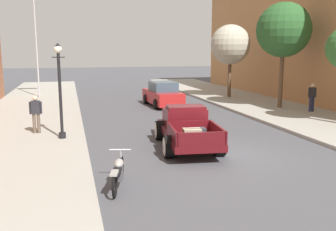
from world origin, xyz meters
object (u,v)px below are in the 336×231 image
object	(u,v)px
pedestrian_sidewalk_left	(36,112)
flagpole	(38,22)
motorcycle_parked	(118,172)
street_tree_third	(230,45)
street_lamp_near	(60,84)
pedestrian_sidewalk_right	(312,96)
hotrod_truck_maroon	(186,127)
car_background_red	(163,95)
street_tree_second	(284,30)

from	to	relation	value
pedestrian_sidewalk_left	flagpole	world-z (taller)	flagpole
motorcycle_parked	street_tree_third	distance (m)	20.03
street_lamp_near	pedestrian_sidewalk_right	bearing A→B (deg)	12.35
pedestrian_sidewalk_left	pedestrian_sidewalk_right	bearing A→B (deg)	6.83
pedestrian_sidewalk_right	flagpole	distance (m)	19.96
pedestrian_sidewalk_left	flagpole	size ratio (longest dim) A/B	0.18
hotrod_truck_maroon	street_lamp_near	bearing A→B (deg)	158.38
motorcycle_parked	street_tree_third	bearing A→B (deg)	56.95
flagpole	motorcycle_parked	bearing A→B (deg)	-80.87
hotrod_truck_maroon	car_background_red	bearing A→B (deg)	80.79
street_tree_second	street_tree_third	distance (m)	5.92
street_tree_third	street_lamp_near	bearing A→B (deg)	-138.68
street_tree_third	motorcycle_parked	bearing A→B (deg)	-123.05
pedestrian_sidewalk_right	pedestrian_sidewalk_left	bearing A→B (deg)	-173.17
car_background_red	pedestrian_sidewalk_left	xyz separation A→B (m)	(-7.49, -7.23, 0.32)
pedestrian_sidewalk_left	street_tree_third	distance (m)	16.71
pedestrian_sidewalk_right	street_tree_third	bearing A→B (deg)	102.74
pedestrian_sidewalk_right	street_tree_second	world-z (taller)	street_tree_second
hotrod_truck_maroon	street_tree_third	world-z (taller)	street_tree_third
pedestrian_sidewalk_right	flagpole	bearing A→B (deg)	144.13
flagpole	street_tree_third	size ratio (longest dim) A/B	1.67
motorcycle_parked	street_lamp_near	xyz separation A→B (m)	(-1.56, 5.69, 1.94)
car_background_red	street_tree_third	world-z (taller)	street_tree_third
hotrod_truck_maroon	pedestrian_sidewalk_left	xyz separation A→B (m)	(-5.81, 3.14, 0.33)
pedestrian_sidewalk_left	pedestrian_sidewalk_right	size ratio (longest dim) A/B	1.00
flagpole	street_tree_second	distance (m)	17.60
hotrod_truck_maroon	motorcycle_parked	xyz separation A→B (m)	(-3.17, -3.82, -0.31)
pedestrian_sidewalk_left	car_background_red	bearing A→B (deg)	43.99
street_tree_second	pedestrian_sidewalk_right	bearing A→B (deg)	-64.96
car_background_red	flagpole	size ratio (longest dim) A/B	0.48
car_background_red	street_tree_third	size ratio (longest dim) A/B	0.80
car_background_red	street_tree_third	bearing A→B (deg)	21.46
street_tree_second	flagpole	bearing A→B (deg)	147.50
street_lamp_near	flagpole	distance (m)	14.93
car_background_red	street_lamp_near	bearing A→B (deg)	-127.02
pedestrian_sidewalk_right	street_tree_third	xyz separation A→B (m)	(-1.75, 7.73, 3.03)
pedestrian_sidewalk_left	flagpole	distance (m)	14.00
hotrod_truck_maroon	street_tree_third	bearing A→B (deg)	59.16
hotrod_truck_maroon	street_tree_second	distance (m)	11.64
motorcycle_parked	street_tree_second	distance (m)	16.39
pedestrian_sidewalk_left	street_lamp_near	world-z (taller)	street_lamp_near
motorcycle_parked	street_tree_second	world-z (taller)	street_tree_second
flagpole	street_tree_second	world-z (taller)	flagpole
motorcycle_parked	street_tree_third	size ratio (longest dim) A/B	0.38
hotrod_truck_maroon	car_background_red	size ratio (longest dim) A/B	1.16
pedestrian_sidewalk_right	street_lamp_near	size ratio (longest dim) A/B	0.43
street_tree_third	pedestrian_sidewalk_right	bearing A→B (deg)	-77.26
motorcycle_parked	pedestrian_sidewalk_left	world-z (taller)	pedestrian_sidewalk_left
pedestrian_sidewalk_right	street_tree_second	xyz separation A→B (m)	(-0.90, 1.93, 3.82)
street_lamp_near	motorcycle_parked	bearing A→B (deg)	-74.70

